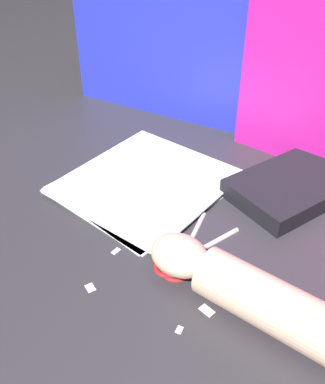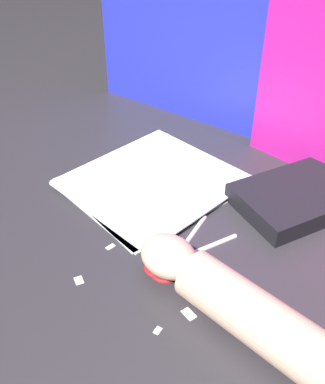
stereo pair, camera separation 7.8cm
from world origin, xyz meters
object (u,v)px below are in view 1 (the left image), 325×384
Objects in this scene: paper_stack at (146,182)px; scissors at (185,255)px; book_closed at (292,186)px; hand_forearm at (256,296)px.

paper_stack is 0.22m from scissors.
paper_stack is at bearing -146.26° from book_closed.
paper_stack is 0.29m from book_closed.
book_closed reaches higher than paper_stack.
book_closed is at bearing 107.06° from hand_forearm.
book_closed is at bearing 33.74° from paper_stack.
book_closed is 1.49× the size of scissors.
scissors is (0.19, -0.11, -0.00)m from paper_stack.
hand_forearm reaches higher than scissors.
scissors is at bearing 169.11° from hand_forearm.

